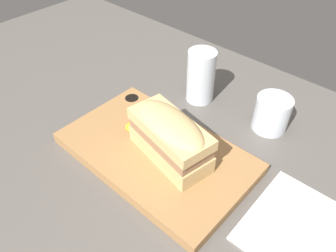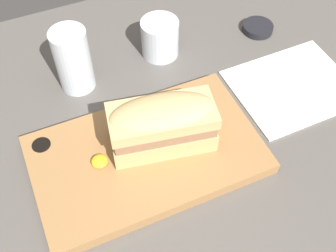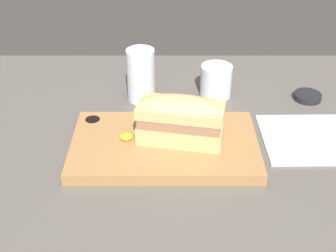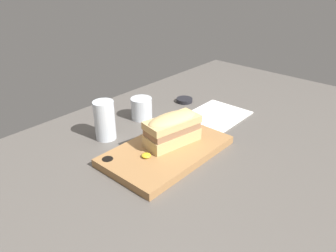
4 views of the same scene
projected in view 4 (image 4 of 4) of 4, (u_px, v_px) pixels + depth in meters
The scene contains 8 objects.
dining_table at pixel (186, 153), 94.46cm from camera, with size 167.12×93.14×2.00cm.
serving_board at pixel (166, 151), 91.67cm from camera, with size 35.46×21.31×2.25cm.
sandwich at pixel (172, 128), 91.32cm from camera, with size 16.94×9.97×8.97cm.
mustard_dollop at pixel (146, 155), 86.55cm from camera, with size 2.53×2.53×1.01cm.
water_glass at pixel (105, 123), 98.12cm from camera, with size 6.25×6.25×12.02cm.
wine_glass at pixel (142, 109), 111.29cm from camera, with size 7.14×7.14×7.33cm.
napkin at pixel (216, 115), 114.33cm from camera, with size 21.47×17.64×0.40cm.
condiment_dish at pixel (184, 100), 125.17cm from camera, with size 6.17×6.17×1.40cm.
Camera 4 is at (-63.44, -49.51, 51.35)cm, focal length 35.00 mm.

